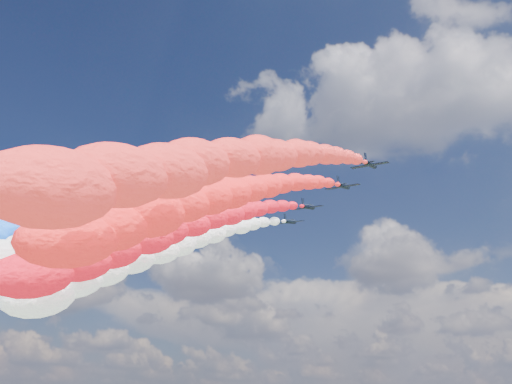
% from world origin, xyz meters
% --- Properties ---
extents(jet_0, '(9.01, 12.22, 5.45)m').
position_xyz_m(jet_0, '(-32.80, -6.71, 91.83)').
color(jet_0, black).
extents(jet_1, '(9.35, 12.46, 5.45)m').
position_xyz_m(jet_1, '(-21.51, 4.92, 91.83)').
color(jet_1, black).
extents(trail_1, '(7.20, 98.37, 44.51)m').
position_xyz_m(trail_1, '(-21.51, -45.50, 71.93)').
color(trail_1, '#1768FF').
extents(jet_2, '(9.44, 12.52, 5.45)m').
position_xyz_m(jet_2, '(-9.87, 16.14, 91.83)').
color(jet_2, black).
extents(trail_2, '(7.20, 98.37, 44.51)m').
position_xyz_m(trail_2, '(-9.87, -34.28, 71.93)').
color(trail_2, '#0D70FF').
extents(jet_3, '(9.35, 12.46, 5.45)m').
position_xyz_m(jet_3, '(-0.87, 11.97, 91.83)').
color(jet_3, black).
extents(trail_3, '(7.20, 98.37, 44.51)m').
position_xyz_m(trail_3, '(-0.87, -38.45, 71.93)').
color(trail_3, silver).
extents(jet_4, '(9.29, 12.42, 5.45)m').
position_xyz_m(jet_4, '(0.46, 26.73, 91.83)').
color(jet_4, black).
extents(trail_4, '(7.20, 98.37, 44.51)m').
position_xyz_m(trail_4, '(0.46, -23.68, 71.93)').
color(trail_4, silver).
extents(jet_5, '(8.95, 12.18, 5.45)m').
position_xyz_m(jet_5, '(10.33, 16.29, 91.83)').
color(jet_5, black).
extents(trail_5, '(7.20, 98.37, 44.51)m').
position_xyz_m(trail_5, '(10.33, -34.12, 71.93)').
color(trail_5, red).
extents(jet_6, '(8.86, 12.11, 5.45)m').
position_xyz_m(jet_6, '(24.35, 4.74, 91.83)').
color(jet_6, black).
extents(trail_6, '(7.20, 98.37, 44.51)m').
position_xyz_m(trail_6, '(24.35, -45.67, 71.93)').
color(trail_6, red).
extents(jet_7, '(8.94, 12.17, 5.45)m').
position_xyz_m(jet_7, '(34.45, -6.05, 91.83)').
color(jet_7, black).
extents(trail_7, '(7.20, 98.37, 44.51)m').
position_xyz_m(trail_7, '(34.45, -56.46, 71.93)').
color(trail_7, red).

